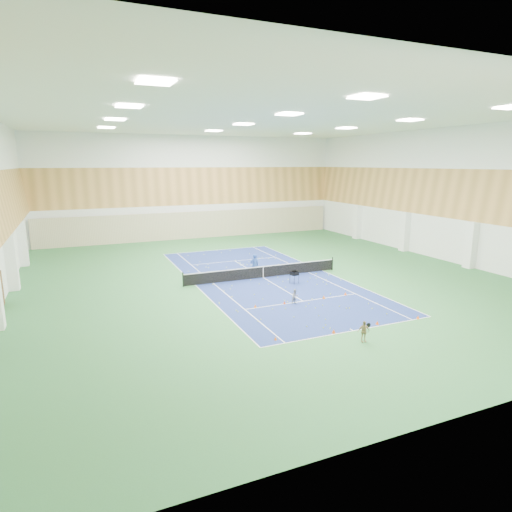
% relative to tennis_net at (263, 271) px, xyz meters
% --- Properties ---
extents(ground, '(40.00, 40.00, 0.00)m').
position_rel_tennis_net_xyz_m(ground, '(0.00, 0.00, -0.55)').
color(ground, '#2D6936').
rests_on(ground, ground).
extents(room_shell, '(36.00, 40.00, 12.00)m').
position_rel_tennis_net_xyz_m(room_shell, '(0.00, 0.00, 5.45)').
color(room_shell, white).
rests_on(room_shell, ground).
extents(wood_cladding, '(36.00, 40.00, 8.00)m').
position_rel_tennis_net_xyz_m(wood_cladding, '(0.00, 0.00, 7.45)').
color(wood_cladding, tan).
rests_on(wood_cladding, room_shell).
extents(ceiling_light_grid, '(21.40, 25.40, 0.06)m').
position_rel_tennis_net_xyz_m(ceiling_light_grid, '(0.00, 0.00, 11.37)').
color(ceiling_light_grid, white).
rests_on(ceiling_light_grid, room_shell).
extents(court_surface, '(10.97, 23.77, 0.01)m').
position_rel_tennis_net_xyz_m(court_surface, '(0.00, 0.00, -0.55)').
color(court_surface, navy).
rests_on(court_surface, ground).
extents(tennis_balls_scatter, '(10.57, 22.77, 0.07)m').
position_rel_tennis_net_xyz_m(tennis_balls_scatter, '(0.00, 0.00, -0.50)').
color(tennis_balls_scatter, '#C4E226').
rests_on(tennis_balls_scatter, ground).
extents(tennis_net, '(12.80, 0.10, 1.10)m').
position_rel_tennis_net_xyz_m(tennis_net, '(0.00, 0.00, 0.00)').
color(tennis_net, black).
rests_on(tennis_net, ground).
extents(back_curtain, '(35.40, 0.16, 3.20)m').
position_rel_tennis_net_xyz_m(back_curtain, '(0.00, 19.75, 1.05)').
color(back_curtain, '#C6B793').
rests_on(back_curtain, ground).
extents(door_left_b, '(0.08, 1.80, 2.20)m').
position_rel_tennis_net_xyz_m(door_left_b, '(-17.92, 0.00, 0.55)').
color(door_left_b, '#593319').
rests_on(door_left_b, ground).
extents(coach, '(0.70, 0.48, 1.84)m').
position_rel_tennis_net_xyz_m(coach, '(-0.49, 0.60, 0.37)').
color(coach, navy).
rests_on(coach, ground).
extents(child_court, '(0.52, 0.42, 0.98)m').
position_rel_tennis_net_xyz_m(child_court, '(-0.73, -6.63, -0.06)').
color(child_court, gray).
rests_on(child_court, ground).
extents(child_apron, '(0.69, 0.40, 1.11)m').
position_rel_tennis_net_xyz_m(child_apron, '(-0.39, -13.27, 0.01)').
color(child_apron, '#A18A5C').
rests_on(child_apron, ground).
extents(ball_cart, '(0.68, 0.68, 0.96)m').
position_rel_tennis_net_xyz_m(ball_cart, '(1.48, -2.40, -0.07)').
color(ball_cart, black).
rests_on(ball_cart, ground).
extents(cone_svc_a, '(0.20, 0.20, 0.22)m').
position_rel_tennis_net_xyz_m(cone_svc_a, '(-3.37, -6.30, -0.44)').
color(cone_svc_a, '#FE660D').
rests_on(cone_svc_a, ground).
extents(cone_svc_b, '(0.18, 0.18, 0.20)m').
position_rel_tennis_net_xyz_m(cone_svc_b, '(-1.37, -6.40, -0.45)').
color(cone_svc_b, '#F3440C').
rests_on(cone_svc_b, ground).
extents(cone_svc_c, '(0.22, 0.22, 0.24)m').
position_rel_tennis_net_xyz_m(cone_svc_c, '(1.53, -6.46, -0.43)').
color(cone_svc_c, '#DC5A0B').
rests_on(cone_svc_c, ground).
extents(cone_svc_d, '(0.20, 0.20, 0.22)m').
position_rel_tennis_net_xyz_m(cone_svc_d, '(3.33, -6.36, -0.44)').
color(cone_svc_d, '#FF550D').
rests_on(cone_svc_d, ground).
extents(cone_base_a, '(0.17, 0.17, 0.19)m').
position_rel_tennis_net_xyz_m(cone_base_a, '(-4.40, -11.33, -0.46)').
color(cone_base_a, '#FF670D').
rests_on(cone_base_a, ground).
extents(cone_base_b, '(0.22, 0.22, 0.24)m').
position_rel_tennis_net_xyz_m(cone_base_b, '(-1.16, -11.75, -0.43)').
color(cone_base_b, '#DA480B').
rests_on(cone_base_b, ground).
extents(cone_base_c, '(0.20, 0.20, 0.22)m').
position_rel_tennis_net_xyz_m(cone_base_c, '(1.80, -11.63, -0.44)').
color(cone_base_c, '#FF530D').
rests_on(cone_base_c, ground).
extents(cone_base_d, '(0.19, 0.19, 0.21)m').
position_rel_tennis_net_xyz_m(cone_base_d, '(4.54, -11.85, -0.45)').
color(cone_base_d, '#FF560D').
rests_on(cone_base_d, ground).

